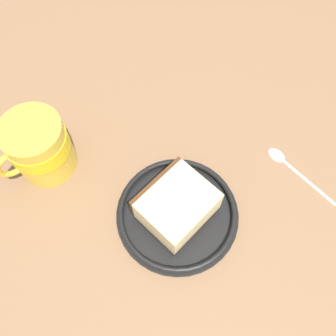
{
  "coord_description": "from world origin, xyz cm",
  "views": [
    {
      "loc": [
        -19.8,
        8.79,
        51.56
      ],
      "look_at": [
        0.7,
        -3.93,
        3.0
      ],
      "focal_mm": 39.05,
      "sensor_mm": 36.0,
      "label": 1
    }
  ],
  "objects_px": {
    "small_plate": "(177,213)",
    "teaspoon": "(288,164)",
    "tea_mug": "(39,146)",
    "cake_slice": "(177,206)"
  },
  "relations": [
    {
      "from": "tea_mug",
      "to": "small_plate",
      "type": "bearing_deg",
      "value": -144.96
    },
    {
      "from": "cake_slice",
      "to": "small_plate",
      "type": "bearing_deg",
      "value": -165.78
    },
    {
      "from": "tea_mug",
      "to": "teaspoon",
      "type": "xyz_separation_m",
      "value": [
        -0.2,
        -0.32,
        -0.05
      ]
    },
    {
      "from": "small_plate",
      "to": "tea_mug",
      "type": "bearing_deg",
      "value": 35.04
    },
    {
      "from": "small_plate",
      "to": "teaspoon",
      "type": "relative_size",
      "value": 1.38
    },
    {
      "from": "tea_mug",
      "to": "cake_slice",
      "type": "bearing_deg",
      "value": -144.71
    },
    {
      "from": "teaspoon",
      "to": "cake_slice",
      "type": "bearing_deg",
      "value": 82.88
    },
    {
      "from": "small_plate",
      "to": "teaspoon",
      "type": "bearing_deg",
      "value": -96.38
    },
    {
      "from": "cake_slice",
      "to": "teaspoon",
      "type": "bearing_deg",
      "value": -97.12
    },
    {
      "from": "teaspoon",
      "to": "tea_mug",
      "type": "bearing_deg",
      "value": 57.71
    }
  ]
}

